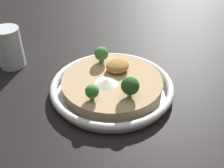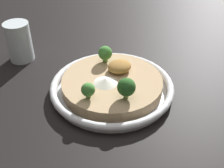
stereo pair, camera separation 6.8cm
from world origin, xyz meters
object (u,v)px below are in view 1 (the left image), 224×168
(risotto_bowl, at_px, (112,86))
(broccoli_front_left, at_px, (101,54))
(broccoli_back, at_px, (130,86))
(drinking_glass, at_px, (9,48))
(broccoli_back_right, at_px, (92,92))

(risotto_bowl, distance_m, broccoli_front_left, 0.09)
(risotto_bowl, bearing_deg, broccoli_back, 70.86)
(broccoli_back, height_order, drinking_glass, drinking_glass)
(broccoli_back_right, xyz_separation_m, drinking_glass, (-0.00, -0.31, -0.00))
(broccoli_back_right, xyz_separation_m, broccoli_back, (-0.06, 0.06, 0.01))
(risotto_bowl, bearing_deg, drinking_glass, -74.30)
(drinking_glass, bearing_deg, broccoli_back, 99.00)
(broccoli_back_right, distance_m, broccoli_front_left, 0.15)
(broccoli_front_left, bearing_deg, broccoli_back_right, 33.95)
(broccoli_front_left, relative_size, drinking_glass, 0.39)
(risotto_bowl, relative_size, broccoli_back, 6.17)
(risotto_bowl, xyz_separation_m, broccoli_back_right, (0.09, 0.01, 0.04))
(risotto_bowl, distance_m, broccoli_back, 0.09)
(risotto_bowl, bearing_deg, broccoli_back_right, 9.82)
(broccoli_back_right, distance_m, drinking_glass, 0.31)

